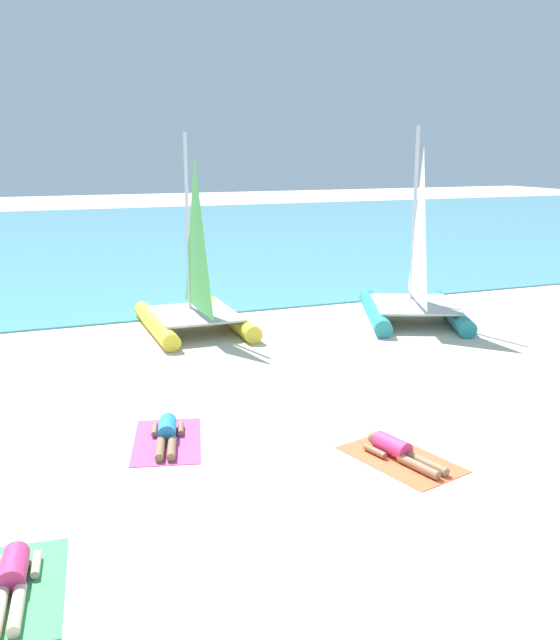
{
  "coord_description": "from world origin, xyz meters",
  "views": [
    {
      "loc": [
        -5.33,
        -8.59,
        4.71
      ],
      "look_at": [
        0.0,
        4.8,
        1.2
      ],
      "focal_mm": 39.14,
      "sensor_mm": 36.0,
      "label": 1
    }
  ],
  "objects": [
    {
      "name": "ground_plane",
      "position": [
        0.0,
        10.0,
        0.0
      ],
      "size": [
        120.0,
        120.0,
        0.0
      ],
      "primitive_type": "plane",
      "color": "beige"
    },
    {
      "name": "ocean_water",
      "position": [
        0.0,
        30.67,
        0.03
      ],
      "size": [
        120.0,
        40.0,
        0.05
      ],
      "primitive_type": "cube",
      "color": "#4C9EB7",
      "rests_on": "ground"
    },
    {
      "name": "sailboat_teal",
      "position": [
        5.29,
        7.87,
        0.8
      ],
      "size": [
        4.03,
        4.83,
        5.39
      ],
      "rotation": [
        0.0,
        0.0,
        -0.4
      ],
      "color": "teal",
      "rests_on": "ground"
    },
    {
      "name": "sailboat_yellow",
      "position": [
        -0.74,
        9.11,
        0.77
      ],
      "size": [
        2.58,
        4.0,
        5.18
      ],
      "rotation": [
        0.0,
        0.0,
        -0.01
      ],
      "color": "yellow",
      "rests_on": "ground"
    },
    {
      "name": "towel_leftmost",
      "position": [
        -5.57,
        -1.24,
        0.01
      ],
      "size": [
        1.33,
        2.02,
        0.01
      ],
      "primitive_type": "cube",
      "rotation": [
        0.0,
        0.0,
        -0.13
      ],
      "color": "#4CB266",
      "rests_on": "ground"
    },
    {
      "name": "sunbather_leftmost",
      "position": [
        -5.56,
        -1.18,
        0.13
      ],
      "size": [
        0.61,
        1.57,
        0.3
      ],
      "rotation": [
        0.0,
        0.0,
        -0.13
      ],
      "color": "#D83372",
      "rests_on": "towel_leftmost"
    },
    {
      "name": "towel_center_left",
      "position": [
        -3.09,
        2.13,
        0.01
      ],
      "size": [
        1.55,
        2.12,
        0.01
      ],
      "primitive_type": "cube",
      "rotation": [
        0.0,
        0.0,
        -0.26
      ],
      "color": "#D84C99",
      "rests_on": "ground"
    },
    {
      "name": "sunbather_center_left",
      "position": [
        -3.07,
        2.2,
        0.13
      ],
      "size": [
        0.78,
        1.55,
        0.3
      ],
      "rotation": [
        0.0,
        0.0,
        -0.26
      ],
      "color": "#268CCC",
      "rests_on": "towel_center_left"
    },
    {
      "name": "towel_center_right",
      "position": [
        0.16,
        0.08,
        0.01
      ],
      "size": [
        1.53,
        2.11,
        0.01
      ],
      "primitive_type": "cube",
      "rotation": [
        0.0,
        0.0,
        0.25
      ],
      "color": "#EA5933",
      "rests_on": "ground"
    },
    {
      "name": "sunbather_center_right",
      "position": [
        0.15,
        0.15,
        0.13
      ],
      "size": [
        0.77,
        1.55,
        0.3
      ],
      "rotation": [
        0.0,
        0.0,
        0.25
      ],
      "color": "#D83372",
      "rests_on": "towel_center_right"
    }
  ]
}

